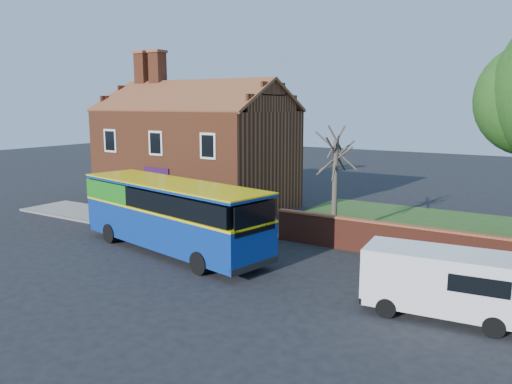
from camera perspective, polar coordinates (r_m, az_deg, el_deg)
The scene contains 7 objects.
ground at distance 21.92m, azimuth -11.09°, elevation -8.63°, with size 120.00×120.00×0.00m, color black.
pavement at distance 30.59m, azimuth -13.32°, elevation -3.27°, with size 18.00×3.50×0.12m, color gray.
kerb at distance 29.43m, azimuth -15.75°, elevation -3.88°, with size 18.00×0.15×0.14m, color slate.
shop_building at distance 34.26m, azimuth -6.72°, elevation 4.02°, with size 12.30×8.13×10.50m.
bus at distance 24.19m, azimuth -10.09°, elevation -2.19°, with size 11.29×4.89×3.34m.
van_near at distance 17.71m, azimuth 20.63°, elevation -9.43°, with size 5.19×2.48×2.20m.
bare_tree at distance 26.65m, azimuth 9.02°, elevation 1.06°, with size 2.09×2.49×5.57m.
Camera 1 is at (14.37, -15.04, 6.92)m, focal length 35.00 mm.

